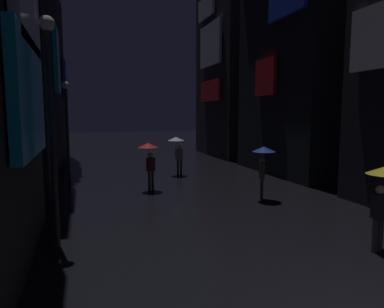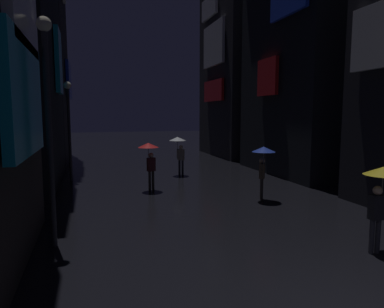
{
  "view_description": "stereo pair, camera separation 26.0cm",
  "coord_description": "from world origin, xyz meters",
  "px_view_note": "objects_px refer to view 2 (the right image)",
  "views": [
    {
      "loc": [
        -4.3,
        -4.04,
        3.39
      ],
      "look_at": [
        0.0,
        9.35,
        1.72
      ],
      "focal_mm": 32.0,
      "sensor_mm": 36.0,
      "label": 1
    },
    {
      "loc": [
        -4.05,
        -4.12,
        3.39
      ],
      "look_at": [
        0.0,
        9.35,
        1.72
      ],
      "focal_mm": 32.0,
      "sensor_mm": 36.0,
      "label": 2
    }
  ],
  "objects_px": {
    "pedestrian_far_right_clear": "(179,145)",
    "pedestrian_foreground_right_blue": "(263,158)",
    "pedestrian_midstreet_left_yellow": "(381,185)",
    "streetlamp_left_near": "(48,107)",
    "pedestrian_near_crossing_red": "(149,153)",
    "streetlamp_left_far": "(69,119)"
  },
  "relations": [
    {
      "from": "pedestrian_midstreet_left_yellow",
      "to": "streetlamp_left_far",
      "type": "xyz_separation_m",
      "value": [
        -7.63,
        11.65,
        1.47
      ]
    },
    {
      "from": "pedestrian_far_right_clear",
      "to": "pedestrian_midstreet_left_yellow",
      "type": "height_order",
      "value": "same"
    },
    {
      "from": "pedestrian_midstreet_left_yellow",
      "to": "streetlamp_left_near",
      "type": "relative_size",
      "value": 0.37
    },
    {
      "from": "pedestrian_midstreet_left_yellow",
      "to": "pedestrian_foreground_right_blue",
      "type": "bearing_deg",
      "value": 92.76
    },
    {
      "from": "pedestrian_midstreet_left_yellow",
      "to": "streetlamp_left_far",
      "type": "height_order",
      "value": "streetlamp_left_far"
    },
    {
      "from": "pedestrian_midstreet_left_yellow",
      "to": "pedestrian_near_crossing_red",
      "type": "bearing_deg",
      "value": 116.75
    },
    {
      "from": "pedestrian_near_crossing_red",
      "to": "pedestrian_midstreet_left_yellow",
      "type": "relative_size",
      "value": 1.0
    },
    {
      "from": "pedestrian_far_right_clear",
      "to": "pedestrian_foreground_right_blue",
      "type": "xyz_separation_m",
      "value": [
        1.77,
        -6.22,
        0.0
      ]
    },
    {
      "from": "pedestrian_foreground_right_blue",
      "to": "pedestrian_midstreet_left_yellow",
      "type": "height_order",
      "value": "same"
    },
    {
      "from": "pedestrian_midstreet_left_yellow",
      "to": "pedestrian_far_right_clear",
      "type": "bearing_deg",
      "value": 99.96
    },
    {
      "from": "pedestrian_far_right_clear",
      "to": "streetlamp_left_far",
      "type": "height_order",
      "value": "streetlamp_left_far"
    },
    {
      "from": "pedestrian_near_crossing_red",
      "to": "streetlamp_left_far",
      "type": "xyz_separation_m",
      "value": [
        -3.43,
        3.32,
        1.47
      ]
    },
    {
      "from": "pedestrian_midstreet_left_yellow",
      "to": "streetlamp_left_far",
      "type": "relative_size",
      "value": 0.43
    },
    {
      "from": "pedestrian_midstreet_left_yellow",
      "to": "streetlamp_left_far",
      "type": "distance_m",
      "value": 14.01
    },
    {
      "from": "pedestrian_foreground_right_blue",
      "to": "pedestrian_near_crossing_red",
      "type": "height_order",
      "value": "same"
    },
    {
      "from": "pedestrian_foreground_right_blue",
      "to": "streetlamp_left_far",
      "type": "distance_m",
      "value": 9.8
    },
    {
      "from": "pedestrian_foreground_right_blue",
      "to": "streetlamp_left_far",
      "type": "xyz_separation_m",
      "value": [
        -7.37,
        6.29,
        1.47
      ]
    },
    {
      "from": "streetlamp_left_far",
      "to": "pedestrian_near_crossing_red",
      "type": "bearing_deg",
      "value": -44.01
    },
    {
      "from": "pedestrian_foreground_right_blue",
      "to": "streetlamp_left_near",
      "type": "distance_m",
      "value": 8.06
    },
    {
      "from": "streetlamp_left_near",
      "to": "streetlamp_left_far",
      "type": "xyz_separation_m",
      "value": [
        0.0,
        8.94,
        -0.41
      ]
    },
    {
      "from": "pedestrian_far_right_clear",
      "to": "streetlamp_left_near",
      "type": "bearing_deg",
      "value": -122.27
    },
    {
      "from": "pedestrian_far_right_clear",
      "to": "pedestrian_midstreet_left_yellow",
      "type": "relative_size",
      "value": 1.0
    }
  ]
}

